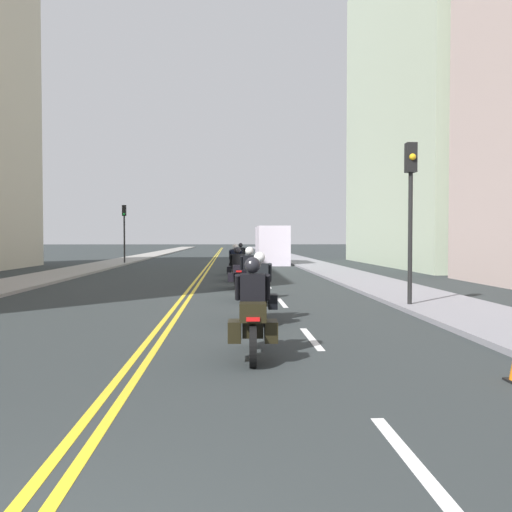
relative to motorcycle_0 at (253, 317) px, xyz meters
The scene contains 17 objects.
ground_plane 41.76m from the motorcycle_0, 92.44° to the left, with size 264.00×264.00×0.00m, color #2A3031.
sidewalk_left 42.71m from the motorcycle_0, 102.38° to the left, with size 2.86×144.00×0.12m, color gray.
sidewalk_right 42.10m from the motorcycle_0, 82.35° to the left, with size 2.86×144.00×0.12m, color gray.
centreline_yellow_inner 41.77m from the motorcycle_0, 92.61° to the left, with size 0.12×132.00×0.01m, color yellow.
centreline_yellow_outer 41.75m from the motorcycle_0, 92.28° to the left, with size 0.12×132.00×0.01m, color yellow.
lane_dashes_white 22.76m from the motorcycle_0, 86.98° to the left, with size 0.14×56.40×0.01m.
building_right_1 35.32m from the motorcycle_0, 65.62° to the left, with size 7.34×21.99×23.04m.
motorcycle_0 is the anchor object (origin of this frame).
motorcycle_1 3.90m from the motorcycle_0, 85.26° to the left, with size 0.77×2.16×1.61m.
motorcycle_2 8.52m from the motorcycle_0, 88.28° to the left, with size 0.78×2.16×1.66m.
motorcycle_3 12.17m from the motorcycle_0, 90.27° to the left, with size 0.78×2.19×1.60m.
motorcycle_4 16.36m from the motorcycle_0, 90.31° to the left, with size 0.77×2.13×1.68m.
motorcycle_5 20.42m from the motorcycle_0, 90.07° to the left, with size 0.78×2.07×1.63m.
motorcycle_6 24.78m from the motorcycle_0, 89.25° to the left, with size 0.76×2.13×1.65m.
traffic_light_near 8.10m from the motorcycle_0, 53.64° to the left, with size 0.28×0.38×4.52m.
traffic_light_far 34.30m from the motorcycle_0, 103.74° to the left, with size 0.28×0.38×4.39m.
parked_truck 32.93m from the motorcycle_0, 85.17° to the left, with size 2.20×6.50×2.80m.
Camera 1 is at (1.40, -2.68, 1.92)m, focal length 39.57 mm.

